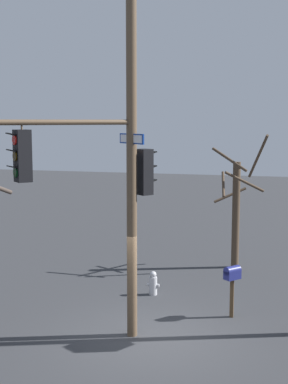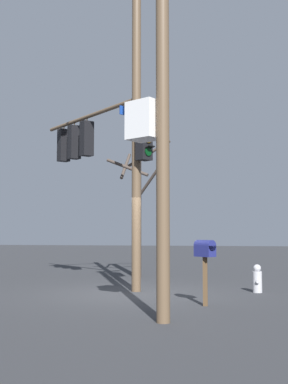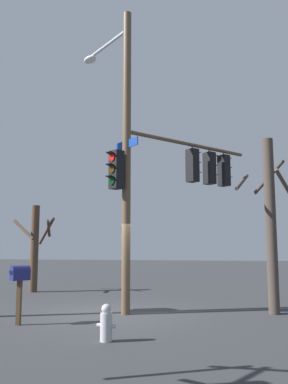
{
  "view_description": "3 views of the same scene",
  "coord_description": "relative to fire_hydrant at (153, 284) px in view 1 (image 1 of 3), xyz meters",
  "views": [
    {
      "loc": [
        -3.13,
        12.19,
        5.25
      ],
      "look_at": [
        0.27,
        -0.36,
        3.53
      ],
      "focal_mm": 50.63,
      "sensor_mm": 36.0,
      "label": 1
    },
    {
      "loc": [
        -12.41,
        -2.31,
        1.61
      ],
      "look_at": [
        0.43,
        -0.25,
        2.65
      ],
      "focal_mm": 45.56,
      "sensor_mm": 36.0,
      "label": 2
    },
    {
      "loc": [
        2.84,
        -11.26,
        1.9
      ],
      "look_at": [
        0.93,
        0.39,
        3.46
      ],
      "focal_mm": 37.61,
      "sensor_mm": 36.0,
      "label": 3
    }
  ],
  "objects": [
    {
      "name": "bare_tree_behind_pole",
      "position": [
        -2.1,
        -3.76,
        1.86
      ],
      "size": [
        1.94,
        2.09,
        4.79
      ],
      "color": "#473829",
      "rests_on": "ground"
    },
    {
      "name": "main_signal_pole_assembly",
      "position": [
        0.48,
        4.11,
        4.35
      ],
      "size": [
        5.58,
        4.33,
        8.94
      ],
      "rotation": [
        0.0,
        0.0,
        0.81
      ],
      "color": "brown",
      "rests_on": "ground"
    },
    {
      "name": "mailbox",
      "position": [
        -2.5,
        1.27,
        0.76
      ],
      "size": [
        0.47,
        0.49,
        1.41
      ],
      "rotation": [
        0.0,
        0.0,
        5.57
      ],
      "color": "#4C3823",
      "rests_on": "ground"
    },
    {
      "name": "ground_plane",
      "position": [
        -0.75,
        3.2,
        -0.34
      ],
      "size": [
        80.0,
        80.0,
        0.0
      ],
      "primitive_type": "plane",
      "color": "#303134"
    },
    {
      "name": "fire_hydrant",
      "position": [
        0.0,
        0.0,
        0.0
      ],
      "size": [
        0.38,
        0.24,
        0.73
      ],
      "color": "#B2B2B7",
      "rests_on": "ground"
    }
  ]
}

